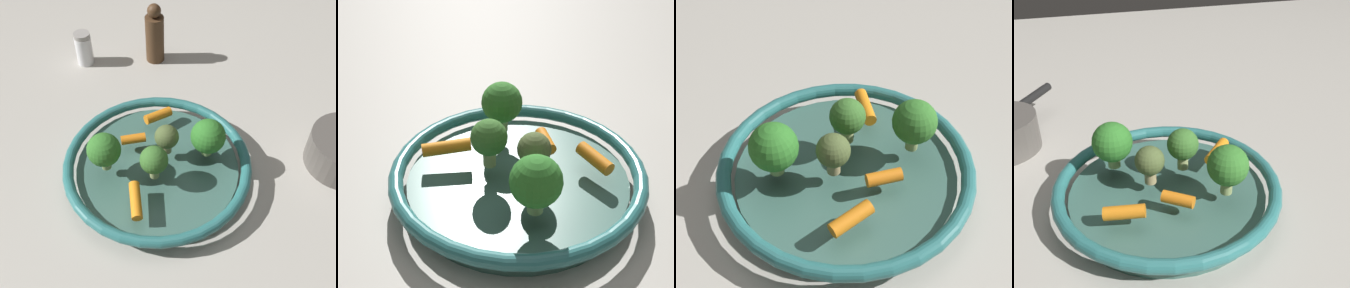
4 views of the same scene
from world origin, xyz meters
TOP-DOWN VIEW (x-y plane):
  - ground_plane at (0.00, 0.00)m, footprint 2.29×2.29m
  - serving_bowl at (0.00, 0.00)m, footprint 0.32×0.32m
  - baby_carrot_center at (-0.06, 0.07)m, footprint 0.03×0.06m
  - baby_carrot_left at (-0.06, -0.00)m, footprint 0.04×0.04m
  - baby_carrot_back at (0.04, -0.09)m, footprint 0.06×0.05m
  - broccoli_floret_large at (0.02, -0.03)m, footprint 0.05×0.05m
  - broccoli_floret_edge at (-0.05, -0.07)m, footprint 0.06×0.06m
  - broccoli_floret_small at (0.00, 0.02)m, footprint 0.04×0.04m
  - broccoli_floret_mid at (0.05, 0.07)m, footprint 0.06×0.06m
  - salt_shaker at (-0.34, 0.13)m, footprint 0.04×0.04m
  - pepper_mill at (-0.23, 0.24)m, footprint 0.04×0.04m

SIDE VIEW (x-z plane):
  - ground_plane at x=0.00m, z-range 0.00..0.00m
  - serving_bowl at x=0.00m, z-range 0.00..0.05m
  - salt_shaker at x=-0.34m, z-range 0.00..0.08m
  - baby_carrot_left at x=-0.06m, z-range 0.04..0.06m
  - baby_carrot_back at x=0.04m, z-range 0.04..0.06m
  - baby_carrot_center at x=-0.06m, z-range 0.04..0.06m
  - pepper_mill at x=-0.23m, z-range -0.01..0.13m
  - broccoli_floret_small at x=0.00m, z-range 0.05..0.11m
  - broccoli_floret_large at x=0.02m, z-range 0.05..0.12m
  - broccoli_floret_mid at x=0.05m, z-range 0.05..0.12m
  - broccoli_floret_edge at x=-0.05m, z-range 0.05..0.12m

